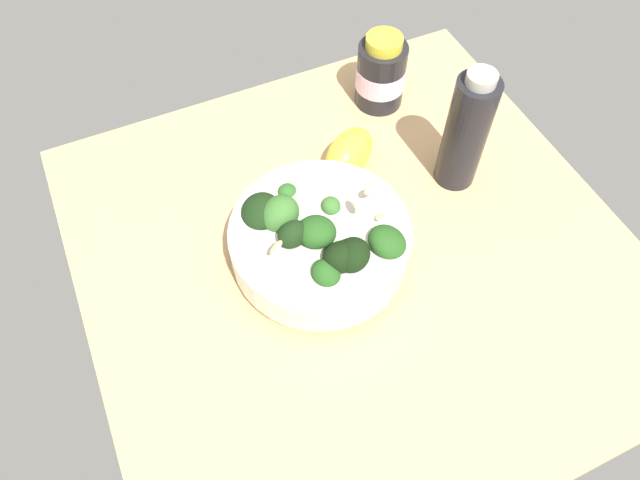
% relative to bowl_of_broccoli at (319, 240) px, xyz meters
% --- Properties ---
extents(ground_plane, '(0.64, 0.64, 0.05)m').
position_rel_bowl_of_broccoli_xyz_m(ground_plane, '(0.01, 0.05, -0.07)').
color(ground_plane, tan).
extents(bowl_of_broccoli, '(0.20, 0.20, 0.10)m').
position_rel_bowl_of_broccoli_xyz_m(bowl_of_broccoli, '(0.00, 0.00, 0.00)').
color(bowl_of_broccoli, silver).
rests_on(bowl_of_broccoli, ground_plane).
extents(lemon_wedge, '(0.09, 0.10, 0.05)m').
position_rel_bowl_of_broccoli_xyz_m(lemon_wedge, '(-0.12, 0.10, -0.02)').
color(lemon_wedge, yellow).
rests_on(lemon_wedge, ground_plane).
extents(bottle_tall, '(0.05, 0.05, 0.17)m').
position_rel_bowl_of_broccoli_xyz_m(bottle_tall, '(-0.05, 0.21, 0.04)').
color(bottle_tall, black).
rests_on(bottle_tall, ground_plane).
extents(bottle_short, '(0.07, 0.07, 0.11)m').
position_rel_bowl_of_broccoli_xyz_m(bottle_short, '(-0.21, 0.19, 0.01)').
color(bottle_short, black).
rests_on(bottle_short, ground_plane).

